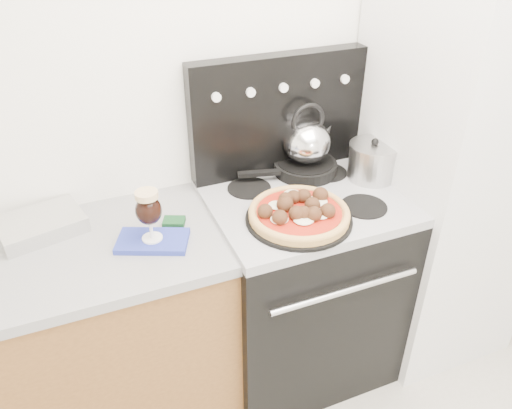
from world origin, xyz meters
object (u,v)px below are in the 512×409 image
stove_body (299,288)px  beer_glass (149,215)px  pizza (299,211)px  skillet (305,167)px  base_cabinet (39,360)px  oven_mitt (153,241)px  fridge (450,163)px  stock_pot (372,162)px  pizza_pan (299,219)px  tea_kettle (307,139)px

stove_body → beer_glass: size_ratio=4.48×
beer_glass → pizza: size_ratio=0.53×
beer_glass → skillet: 0.76m
base_cabinet → beer_glass: beer_glass is taller
stove_body → oven_mitt: 0.78m
base_cabinet → beer_glass: (0.48, -0.07, 0.59)m
base_cabinet → fridge: bearing=-1.6°
beer_glass → stock_pot: size_ratio=0.99×
skillet → oven_mitt: bearing=-162.0°
fridge → skillet: 0.64m
pizza_pan → skillet: size_ratio=1.46×
base_cabinet → pizza: pizza is taller
stove_body → oven_mitt: (-0.63, -0.05, 0.47)m
stove_body → pizza: size_ratio=2.36×
base_cabinet → pizza_pan: 1.14m
pizza → oven_mitt: bearing=170.3°
pizza_pan → pizza: 0.03m
oven_mitt → tea_kettle: bearing=18.0°
beer_glass → skillet: (0.72, 0.23, -0.07)m
stock_pot → oven_mitt: bearing=-174.8°
base_cabinet → oven_mitt: size_ratio=5.86×
skillet → stock_pot: 0.28m
base_cabinet → stock_pot: stock_pot is taller
oven_mitt → skillet: (0.72, 0.23, 0.03)m
oven_mitt → tea_kettle: size_ratio=1.11×
stove_body → oven_mitt: bearing=-175.8°
pizza_pan → pizza: (0.00, 0.00, 0.03)m
beer_glass → pizza_pan: size_ratio=0.49×
oven_mitt → pizza_pan: pizza_pan is taller
beer_glass → stock_pot: 0.96m
stove_body → skillet: bearing=62.8°
fridge → pizza_pan: 0.80m
pizza → stock_pot: stock_pot is taller
oven_mitt → tea_kettle: (0.72, 0.23, 0.17)m
pizza_pan → pizza: size_ratio=1.07×
base_cabinet → fridge: fridge is taller
stock_pot → base_cabinet: bearing=-179.3°
base_cabinet → pizza_pan: size_ratio=3.64×
stove_body → beer_glass: bearing=-175.8°
stove_body → tea_kettle: (0.10, 0.19, 0.64)m
stock_pot → beer_glass: bearing=-174.8°
oven_mitt → tea_kettle: tea_kettle is taller
pizza → stock_pot: 0.47m
oven_mitt → skillet: bearing=18.0°
stove_body → skillet: size_ratio=3.23×
pizza → skillet: 0.38m
base_cabinet → tea_kettle: (1.20, 0.16, 0.65)m
stove_body → pizza: bearing=-125.0°
beer_glass → pizza_pan: beer_glass is taller
tea_kettle → fridge: bearing=-16.3°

